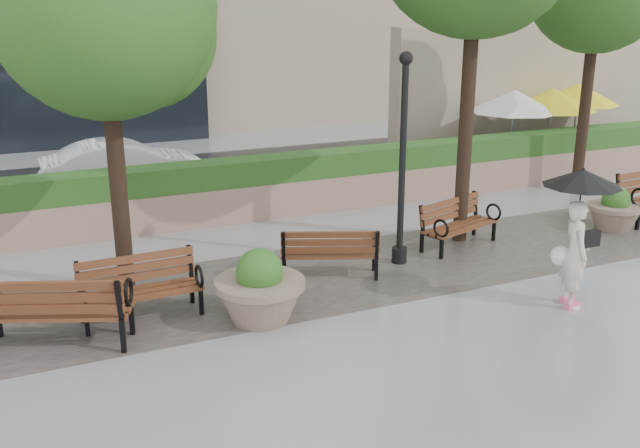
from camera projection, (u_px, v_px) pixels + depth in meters
name	position (u px, v px, depth m)	size (l,w,h in m)	color
ground	(467.00, 335.00, 10.35)	(100.00, 100.00, 0.00)	gray
cobble_strip	(369.00, 268.00, 12.96)	(28.00, 3.20, 0.01)	#383330
hedge_wall	(287.00, 185.00, 16.24)	(24.00, 0.80, 1.35)	#9D7465
cafe_wall	(533.00, 91.00, 22.21)	(10.00, 0.60, 4.00)	tan
cafe_hedge	(566.00, 155.00, 20.56)	(8.00, 0.50, 0.90)	#194316
asphalt_street	(234.00, 176.00, 19.92)	(40.00, 7.00, 0.00)	black
bench_0	(59.00, 324.00, 9.97)	(2.14, 1.49, 1.07)	#5B2E1A
bench_1	(142.00, 301.00, 10.82)	(1.82, 0.77, 0.96)	#5B2E1A
bench_2	(330.00, 262.00, 12.53)	(1.80, 1.28, 0.91)	#5B2E1A
bench_3	(459.00, 233.00, 14.06)	(1.86, 1.17, 0.93)	#5B2E1A
planter_left	(260.00, 293.00, 10.71)	(1.37, 1.37, 1.15)	#7F6B56
planter_right	(614.00, 213.00, 15.14)	(1.12, 1.12, 0.94)	#7F6B56
lamppost	(402.00, 174.00, 12.78)	(0.28, 0.28, 3.84)	black
tree_0	(113.00, 15.00, 10.89)	(3.52, 3.43, 6.29)	black
patio_umb_white	(514.00, 102.00, 19.96)	(2.50, 2.50, 2.30)	black
patio_umb_yellow_a	(553.00, 100.00, 20.34)	(2.50, 2.50, 2.30)	black
patio_umb_yellow_b	(578.00, 94.00, 21.57)	(2.50, 2.50, 2.30)	black
car_right	(125.00, 166.00, 18.07)	(1.42, 4.07, 1.34)	white
pedestrian	(578.00, 224.00, 11.04)	(1.20, 1.20, 2.20)	beige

